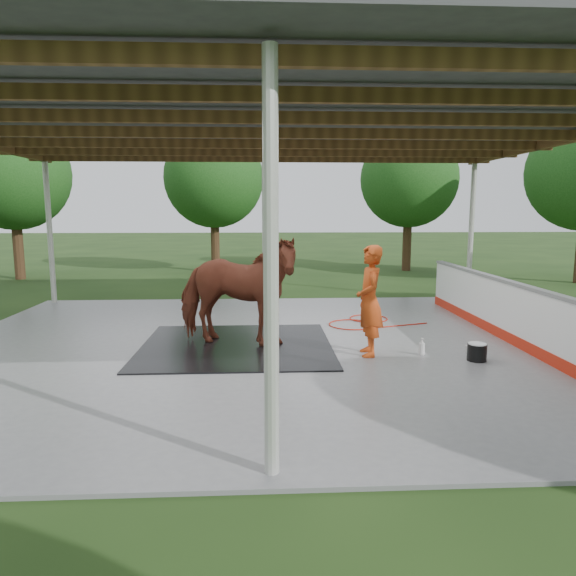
{
  "coord_description": "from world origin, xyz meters",
  "views": [
    {
      "loc": [
        -0.08,
        -9.26,
        2.51
      ],
      "look_at": [
        0.38,
        -0.22,
        1.14
      ],
      "focal_mm": 32.0,
      "sensor_mm": 36.0,
      "label": 1
    }
  ],
  "objects_px": {
    "dasher_board": "(511,313)",
    "horse": "(236,291)",
    "handler": "(370,301)",
    "wash_bucket": "(477,352)"
  },
  "relations": [
    {
      "from": "horse",
      "to": "handler",
      "type": "height_order",
      "value": "horse"
    },
    {
      "from": "horse",
      "to": "wash_bucket",
      "type": "relative_size",
      "value": 7.48
    },
    {
      "from": "dasher_board",
      "to": "horse",
      "type": "bearing_deg",
      "value": -179.05
    },
    {
      "from": "dasher_board",
      "to": "horse",
      "type": "distance_m",
      "value": 5.18
    },
    {
      "from": "horse",
      "to": "handler",
      "type": "relative_size",
      "value": 1.25
    },
    {
      "from": "dasher_board",
      "to": "handler",
      "type": "xyz_separation_m",
      "value": [
        -2.86,
        -0.77,
        0.4
      ]
    },
    {
      "from": "dasher_board",
      "to": "horse",
      "type": "relative_size",
      "value": 3.39
    },
    {
      "from": "horse",
      "to": "wash_bucket",
      "type": "bearing_deg",
      "value": -89.64
    },
    {
      "from": "handler",
      "to": "wash_bucket",
      "type": "xyz_separation_m",
      "value": [
        1.72,
        -0.43,
        -0.79
      ]
    },
    {
      "from": "handler",
      "to": "wash_bucket",
      "type": "height_order",
      "value": "handler"
    }
  ]
}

